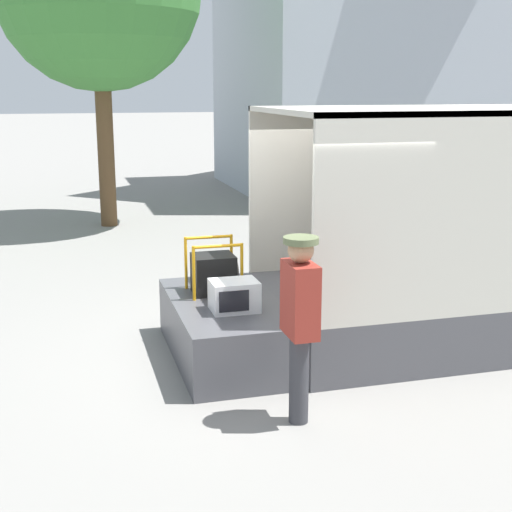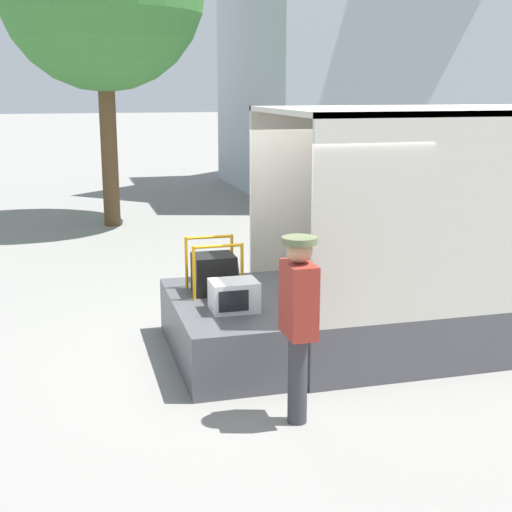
# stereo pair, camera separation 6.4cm
# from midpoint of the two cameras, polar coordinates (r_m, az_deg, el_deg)

# --- Properties ---
(ground_plane) EXTENTS (160.00, 160.00, 0.00)m
(ground_plane) POSITION_cam_midpoint_polar(r_m,az_deg,el_deg) (8.41, 1.81, -7.66)
(ground_plane) COLOR gray
(tailgate_deck) EXTENTS (1.19, 2.30, 0.67)m
(tailgate_deck) POSITION_cam_midpoint_polar(r_m,az_deg,el_deg) (8.16, -2.19, -5.86)
(tailgate_deck) COLOR #4C4C51
(tailgate_deck) RESTS_ON ground
(microwave) EXTENTS (0.50, 0.40, 0.33)m
(microwave) POSITION_cam_midpoint_polar(r_m,az_deg,el_deg) (7.67, -1.54, -3.19)
(microwave) COLOR white
(microwave) RESTS_ON tailgate_deck
(portable_generator) EXTENTS (0.59, 0.54, 0.63)m
(portable_generator) POSITION_cam_midpoint_polar(r_m,az_deg,el_deg) (8.34, -3.06, -1.35)
(portable_generator) COLOR black
(portable_generator) RESTS_ON tailgate_deck
(worker_person) EXTENTS (0.31, 0.44, 1.75)m
(worker_person) POSITION_cam_midpoint_polar(r_m,az_deg,el_deg) (6.38, 3.71, -4.38)
(worker_person) COLOR #38383D
(worker_person) RESTS_ON ground
(house_backdrop) EXTENTS (8.69, 7.98, 9.88)m
(house_backdrop) POSITION_cam_midpoint_polar(r_m,az_deg,el_deg) (22.06, 10.27, 18.42)
(house_backdrop) COLOR #A8B2BC
(house_backdrop) RESTS_ON ground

